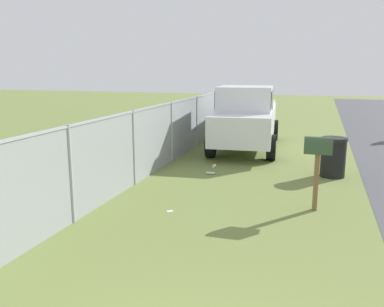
{
  "coord_description": "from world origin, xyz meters",
  "views": [
    {
      "loc": [
        -2.08,
        -0.7,
        2.66
      ],
      "look_at": [
        4.39,
        1.33,
        1.24
      ],
      "focal_mm": 38.26,
      "sensor_mm": 36.0,
      "label": 1
    }
  ],
  "objects": [
    {
      "name": "litter_cup_near_hydrant",
      "position": [
        8.45,
        1.97,
        0.04
      ],
      "size": [
        0.12,
        0.1,
        0.08
      ],
      "primitive_type": "cylinder",
      "rotation": [
        0.0,
        1.57,
        2.92
      ],
      "color": "white",
      "rests_on": "ground"
    },
    {
      "name": "pickup_truck",
      "position": [
        11.3,
        1.63,
        1.1
      ],
      "size": [
        5.45,
        2.4,
        2.09
      ],
      "rotation": [
        0.0,
        0.0,
        3.22
      ],
      "color": "silver",
      "rests_on": "ground"
    },
    {
      "name": "trash_bin",
      "position": [
        8.4,
        -1.08,
        0.5
      ],
      "size": [
        0.63,
        0.63,
        0.99
      ],
      "color": "black",
      "rests_on": "ground"
    },
    {
      "name": "litter_wrapper_far_scatter",
      "position": [
        4.81,
        1.9,
        0.0
      ],
      "size": [
        0.14,
        0.15,
        0.01
      ],
      "primitive_type": "cube",
      "rotation": [
        0.0,
        0.0,
        5.4
      ],
      "color": "silver",
      "rests_on": "ground"
    },
    {
      "name": "litter_bottle_midfield_b",
      "position": [
        7.67,
        1.86,
        0.04
      ],
      "size": [
        0.08,
        0.22,
        0.07
      ],
      "primitive_type": "cylinder",
      "rotation": [
        0.0,
        1.57,
        1.63
      ],
      "color": "#B2D8BF",
      "rests_on": "ground"
    },
    {
      "name": "mailbox",
      "position": [
        5.7,
        -0.71,
        1.14
      ],
      "size": [
        0.22,
        0.51,
        1.42
      ],
      "rotation": [
        0.0,
        0.0,
        0.01
      ],
      "color": "brown",
      "rests_on": "ground"
    },
    {
      "name": "fence_section",
      "position": [
        10.0,
        3.32,
        0.93
      ],
      "size": [
        17.53,
        0.07,
        1.73
      ],
      "color": "#9EA3A8",
      "rests_on": "ground"
    }
  ]
}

